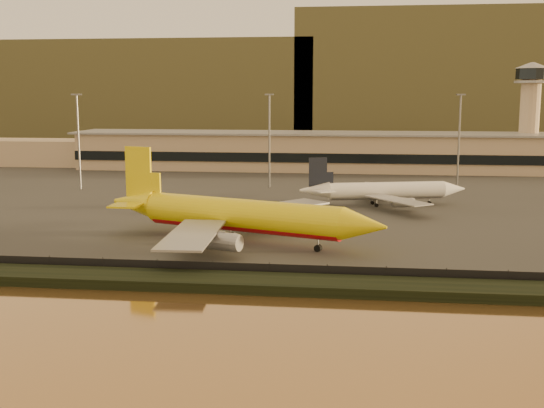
{
  "coord_description": "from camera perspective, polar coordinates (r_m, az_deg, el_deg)",
  "views": [
    {
      "loc": [
        13.71,
        -103.92,
        25.75
      ],
      "look_at": [
        -0.76,
        12.0,
        6.7
      ],
      "focal_mm": 45.0,
      "sensor_mm": 36.0,
      "label": 1
    }
  ],
  "objects": [
    {
      "name": "ground",
      "position": [
        107.94,
        -0.39,
        -4.54
      ],
      "size": [
        900.0,
        900.0,
        0.0
      ],
      "primitive_type": "plane",
      "color": "black",
      "rests_on": "ground"
    },
    {
      "name": "embankment",
      "position": [
        91.49,
        -1.79,
        -6.63
      ],
      "size": [
        320.0,
        7.0,
        1.4
      ],
      "primitive_type": "cube",
      "color": "black",
      "rests_on": "ground"
    },
    {
      "name": "tarmac",
      "position": [
        201.04,
        3.15,
        1.92
      ],
      "size": [
        320.0,
        220.0,
        0.2
      ],
      "primitive_type": "cube",
      "color": "#2D2D2D",
      "rests_on": "ground"
    },
    {
      "name": "perimeter_fence",
      "position": [
        95.15,
        -1.42,
        -5.63
      ],
      "size": [
        300.0,
        0.05,
        2.2
      ],
      "primitive_type": "cube",
      "color": "black",
      "rests_on": "tarmac"
    },
    {
      "name": "terminal_building",
      "position": [
        232.02,
        0.1,
        4.44
      ],
      "size": [
        202.0,
        25.0,
        12.6
      ],
      "color": "tan",
      "rests_on": "tarmac"
    },
    {
      "name": "control_tower",
      "position": [
        241.6,
        20.78,
        7.7
      ],
      "size": [
        11.2,
        11.2,
        35.5
      ],
      "color": "tan",
      "rests_on": "tarmac"
    },
    {
      "name": "apron_light_masts",
      "position": [
        179.21,
        7.56,
        5.97
      ],
      "size": [
        152.2,
        12.2,
        25.4
      ],
      "color": "slate",
      "rests_on": "tarmac"
    },
    {
      "name": "distant_hills",
      "position": [
        445.29,
        2.72,
        9.98
      ],
      "size": [
        470.0,
        160.0,
        70.0
      ],
      "color": "brown",
      "rests_on": "ground"
    },
    {
      "name": "dhl_cargo_jet",
      "position": [
        117.13,
        -2.87,
        -0.98
      ],
      "size": [
        51.72,
        49.17,
        15.9
      ],
      "rotation": [
        0.0,
        0.0,
        -0.34
      ],
      "color": "yellow",
      "rests_on": "tarmac"
    },
    {
      "name": "white_narrowbody_jet",
      "position": [
        158.22,
        9.32,
        1.08
      ],
      "size": [
        38.66,
        36.98,
        11.24
      ],
      "rotation": [
        0.0,
        0.0,
        0.25
      ],
      "color": "white",
      "rests_on": "tarmac"
    },
    {
      "name": "gse_vehicle_yellow",
      "position": [
        139.6,
        5.82,
        -1.01
      ],
      "size": [
        3.82,
        2.78,
        1.57
      ],
      "primitive_type": "cube",
      "rotation": [
        0.0,
        0.0,
        0.39
      ],
      "color": "yellow",
      "rests_on": "tarmac"
    },
    {
      "name": "gse_vehicle_white",
      "position": [
        146.59,
        -4.49,
        -0.5
      ],
      "size": [
        3.8,
        2.72,
        1.56
      ],
      "primitive_type": "cube",
      "rotation": [
        0.0,
        0.0,
        -0.38
      ],
      "color": "white",
      "rests_on": "tarmac"
    }
  ]
}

